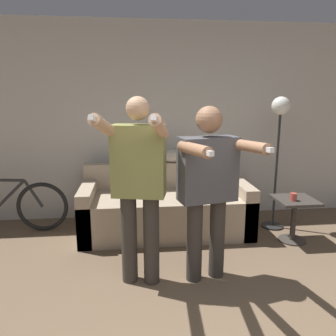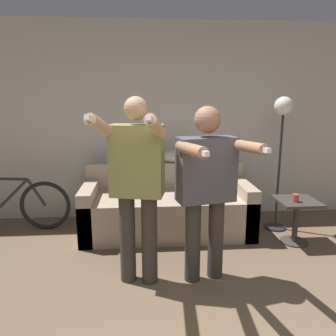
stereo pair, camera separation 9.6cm
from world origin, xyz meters
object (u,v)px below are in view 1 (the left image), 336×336
(cat, at_px, (173,156))
(cup, at_px, (293,197))
(couch, at_px, (166,209))
(floor_lamp, at_px, (279,127))
(side_table, at_px, (294,211))
(person_right, at_px, (208,182))
(bicycle, at_px, (4,207))
(person_left, at_px, (139,179))

(cat, relative_size, cup, 5.42)
(couch, bearing_deg, floor_lamp, -0.74)
(couch, height_order, side_table, couch)
(couch, xyz_separation_m, person_right, (0.26, -1.12, 0.64))
(side_table, bearing_deg, bicycle, 169.72)
(person_left, distance_m, side_table, 1.99)
(person_left, distance_m, cat, 1.53)
(person_right, relative_size, cat, 3.38)
(cat, distance_m, side_table, 1.60)
(person_left, distance_m, cup, 1.88)
(person_right, distance_m, floor_lamp, 1.61)
(bicycle, bearing_deg, person_left, -38.63)
(couch, distance_m, side_table, 1.50)
(person_left, bearing_deg, couch, 85.41)
(cat, bearing_deg, bicycle, -175.72)
(person_right, relative_size, side_table, 3.08)
(couch, distance_m, bicycle, 1.97)
(person_left, distance_m, person_right, 0.60)
(cat, distance_m, bicycle, 2.18)
(person_right, xyz_separation_m, cup, (1.12, 0.63, -0.37))
(person_left, height_order, bicycle, person_left)
(cat, relative_size, side_table, 0.91)
(floor_lamp, bearing_deg, cat, 164.35)
(cup, bearing_deg, floor_lamp, 90.06)
(side_table, distance_m, cup, 0.20)
(bicycle, bearing_deg, side_table, -10.28)
(cup, distance_m, bicycle, 3.42)
(side_table, relative_size, bicycle, 0.33)
(person_right, height_order, side_table, person_right)
(couch, height_order, cup, couch)
(person_left, bearing_deg, floor_lamp, 45.08)
(person_left, height_order, side_table, person_left)
(cup, bearing_deg, person_left, -160.04)
(person_right, xyz_separation_m, floor_lamp, (1.12, 1.11, 0.36))
(couch, xyz_separation_m, cat, (0.13, 0.33, 0.61))
(floor_lamp, bearing_deg, cup, -89.94)
(couch, bearing_deg, cat, 68.24)
(floor_lamp, relative_size, bicycle, 1.08)
(floor_lamp, bearing_deg, side_table, -82.58)
(couch, bearing_deg, bicycle, 174.94)
(cat, bearing_deg, person_right, -84.99)
(person_left, bearing_deg, cat, 84.29)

